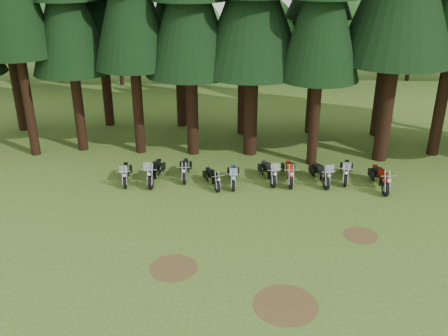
{
  "coord_description": "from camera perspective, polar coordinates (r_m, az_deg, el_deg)",
  "views": [
    {
      "loc": [
        -0.69,
        -17.44,
        10.93
      ],
      "look_at": [
        -1.3,
        5.0,
        1.0
      ],
      "focal_mm": 40.0,
      "sensor_mm": 36.0,
      "label": 1
    }
  ],
  "objects": [
    {
      "name": "decid_1",
      "position": [
        46.11,
        -18.6,
        16.35
      ],
      "size": [
        7.91,
        7.69,
        9.88
      ],
      "color": "black",
      "rests_on": "ground"
    },
    {
      "name": "decid_2",
      "position": [
        43.73,
        -11.76,
        15.54
      ],
      "size": [
        6.72,
        6.53,
        8.4
      ],
      "color": "black",
      "rests_on": "ground"
    },
    {
      "name": "motorcycle_1",
      "position": [
        25.49,
        -7.92,
        -0.48
      ],
      "size": [
        0.55,
        2.47,
        1.55
      ],
      "rotation": [
        0.0,
        0.0,
        -0.08
      ],
      "color": "black",
      "rests_on": "ground"
    },
    {
      "name": "motorcycle_4",
      "position": [
        24.98,
        1.07,
        -0.96
      ],
      "size": [
        0.4,
        2.1,
        1.33
      ],
      "rotation": [
        0.0,
        0.0,
        0.02
      ],
      "color": "black",
      "rests_on": "ground"
    },
    {
      "name": "ground",
      "position": [
        20.59,
        3.29,
        -8.24
      ],
      "size": [
        120.0,
        120.0,
        0.0
      ],
      "primitive_type": "plane",
      "color": "#3B5E1B",
      "rests_on": "ground"
    },
    {
      "name": "motorcycle_7",
      "position": [
        25.6,
        10.97,
        -0.69
      ],
      "size": [
        0.79,
        2.26,
        1.43
      ],
      "rotation": [
        0.0,
        0.0,
        0.23
      ],
      "color": "black",
      "rests_on": "ground"
    },
    {
      "name": "dirt_patch_1",
      "position": [
        21.63,
        15.36,
        -7.42
      ],
      "size": [
        1.4,
        1.4,
        0.01
      ],
      "primitive_type": "cylinder",
      "color": "#4C3D1E",
      "rests_on": "ground"
    },
    {
      "name": "motorcycle_0",
      "position": [
        25.72,
        -11.19,
        -0.67
      ],
      "size": [
        0.6,
        2.13,
        1.34
      ],
      "rotation": [
        0.0,
        0.0,
        0.16
      ],
      "color": "black",
      "rests_on": "ground"
    },
    {
      "name": "decid_3",
      "position": [
        43.23,
        -3.93,
        15.27
      ],
      "size": [
        6.12,
        5.95,
        7.65
      ],
      "color": "black",
      "rests_on": "ground"
    },
    {
      "name": "motorcycle_6",
      "position": [
        25.5,
        7.47,
        -0.54
      ],
      "size": [
        0.32,
        2.32,
        0.95
      ],
      "rotation": [
        0.0,
        0.0,
        0.0
      ],
      "color": "black",
      "rests_on": "ground"
    },
    {
      "name": "motorcycle_8",
      "position": [
        26.19,
        13.78,
        -0.41
      ],
      "size": [
        0.75,
        2.22,
        1.4
      ],
      "rotation": [
        0.0,
        0.0,
        -0.22
      ],
      "color": "black",
      "rests_on": "ground"
    },
    {
      "name": "decid_4",
      "position": [
        44.3,
        4.65,
        15.27
      ],
      "size": [
        5.93,
        5.76,
        7.41
      ],
      "color": "black",
      "rests_on": "ground"
    },
    {
      "name": "motorcycle_5",
      "position": [
        25.42,
        5.1,
        -0.51
      ],
      "size": [
        0.83,
        2.26,
        1.43
      ],
      "rotation": [
        0.0,
        0.0,
        0.25
      ],
      "color": "black",
      "rests_on": "ground"
    },
    {
      "name": "motorcycle_2",
      "position": [
        25.79,
        -4.45,
        -0.22
      ],
      "size": [
        0.32,
        2.1,
        0.85
      ],
      "rotation": [
        0.0,
        0.0,
        0.04
      ],
      "color": "black",
      "rests_on": "ground"
    },
    {
      "name": "decid_6",
      "position": [
        47.43,
        21.49,
        15.36
      ],
      "size": [
        7.06,
        6.86,
        8.82
      ],
      "color": "black",
      "rests_on": "ground"
    },
    {
      "name": "dirt_patch_0",
      "position": [
        19.05,
        -5.79,
        -11.27
      ],
      "size": [
        1.8,
        1.8,
        0.01
      ],
      "primitive_type": "cylinder",
      "color": "#4C3D1E",
      "rests_on": "ground"
    },
    {
      "name": "decid_5",
      "position": [
        44.32,
        13.88,
        17.13
      ],
      "size": [
        8.45,
        8.21,
        10.56
      ],
      "color": "black",
      "rests_on": "ground"
    },
    {
      "name": "dirt_patch_2",
      "position": [
        17.4,
        7.05,
        -15.24
      ],
      "size": [
        2.2,
        2.2,
        0.01
      ],
      "primitive_type": "cylinder",
      "color": "#4C3D1E",
      "rests_on": "ground"
    },
    {
      "name": "motorcycle_9",
      "position": [
        25.77,
        17.42,
        -1.17
      ],
      "size": [
        0.39,
        2.42,
        0.98
      ],
      "rotation": [
        0.0,
        0.0,
        0.06
      ],
      "color": "black",
      "rests_on": "ground"
    },
    {
      "name": "motorcycle_3",
      "position": [
        24.83,
        -1.32,
        -1.2
      ],
      "size": [
        0.85,
        1.89,
        0.81
      ],
      "rotation": [
        0.0,
        0.0,
        0.38
      ],
      "color": "black",
      "rests_on": "ground"
    }
  ]
}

